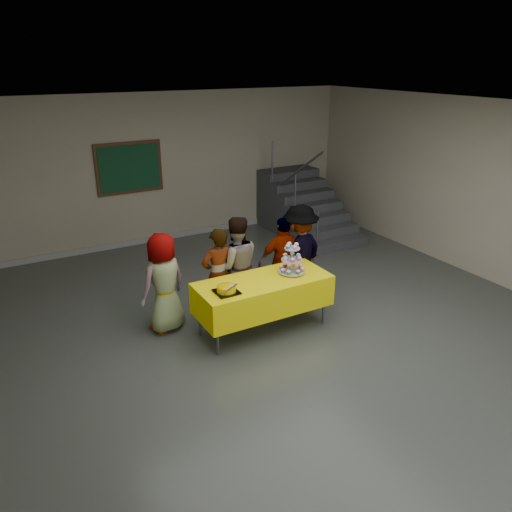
{
  "coord_description": "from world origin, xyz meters",
  "views": [
    {
      "loc": [
        -3.38,
        -4.65,
        3.61
      ],
      "look_at": [
        -0.25,
        0.92,
        1.05
      ],
      "focal_mm": 35.0,
      "sensor_mm": 36.0,
      "label": 1
    }
  ],
  "objects": [
    {
      "name": "staircase",
      "position": [
        2.7,
        4.13,
        0.49
      ],
      "size": [
        1.3,
        2.4,
        2.04
      ],
      "color": "#424447",
      "rests_on": "ground"
    },
    {
      "name": "cupcake_stand",
      "position": [
        0.21,
        0.73,
        0.94
      ],
      "size": [
        0.38,
        0.38,
        0.44
      ],
      "color": "silver",
      "rests_on": "bake_table"
    },
    {
      "name": "noticeboard",
      "position": [
        -0.81,
        4.96,
        1.6
      ],
      "size": [
        1.3,
        0.05,
        1.0
      ],
      "color": "#472B16",
      "rests_on": "ground"
    },
    {
      "name": "schoolchild_e",
      "position": [
        0.71,
        1.28,
        0.78
      ],
      "size": [
        1.14,
        0.9,
        1.55
      ],
      "primitive_type": "imported",
      "rotation": [
        0.0,
        0.0,
        3.51
      ],
      "color": "slate",
      "rests_on": "ground"
    },
    {
      "name": "bake_table",
      "position": [
        -0.25,
        0.72,
        0.56
      ],
      "size": [
        1.88,
        0.78,
        0.77
      ],
      "color": "#595960",
      "rests_on": "ground"
    },
    {
      "name": "schoolchild_c",
      "position": [
        -0.34,
        1.37,
        0.75
      ],
      "size": [
        0.85,
        0.73,
        1.51
      ],
      "primitive_type": "imported",
      "rotation": [
        0.0,
        0.0,
        2.91
      ],
      "color": "slate",
      "rests_on": "ground"
    },
    {
      "name": "schoolchild_b",
      "position": [
        -0.66,
        1.31,
        0.7
      ],
      "size": [
        0.53,
        0.36,
        1.4
      ],
      "primitive_type": "imported",
      "rotation": [
        0.0,
        0.0,
        3.2
      ],
      "color": "slate",
      "rests_on": "ground"
    },
    {
      "name": "bear_cake",
      "position": [
        -0.87,
        0.61,
        0.83
      ],
      "size": [
        0.32,
        0.36,
        0.12
      ],
      "color": "black",
      "rests_on": "bake_table"
    },
    {
      "name": "room_shell",
      "position": [
        0.0,
        0.02,
        2.13
      ],
      "size": [
        10.0,
        10.04,
        3.02
      ],
      "color": "#4C514C",
      "rests_on": "ground"
    },
    {
      "name": "schoolchild_a",
      "position": [
        -1.43,
        1.41,
        0.71
      ],
      "size": [
        0.81,
        0.66,
        1.43
      ],
      "primitive_type": "imported",
      "rotation": [
        0.0,
        0.0,
        3.48
      ],
      "color": "slate",
      "rests_on": "ground"
    },
    {
      "name": "schoolchild_d",
      "position": [
        0.45,
        1.3,
        0.7
      ],
      "size": [
        0.87,
        0.5,
        1.39
      ],
      "primitive_type": "imported",
      "rotation": [
        0.0,
        0.0,
        2.93
      ],
      "color": "slate",
      "rests_on": "ground"
    }
  ]
}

